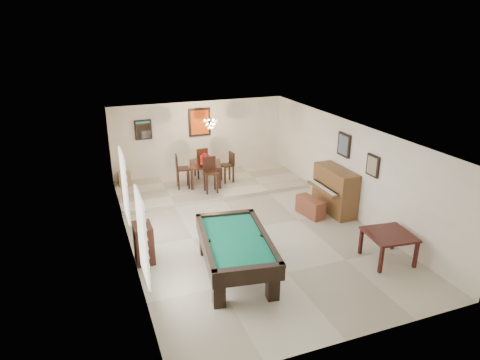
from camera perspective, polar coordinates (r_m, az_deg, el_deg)
ground_plane at (r=11.28m, az=1.09°, el=-6.53°), size 6.00×9.00×0.02m
wall_back at (r=14.82m, az=-5.37°, el=5.45°), size 6.00×0.04×2.60m
wall_front at (r=7.20m, az=14.88°, el=-12.17°), size 6.00×0.04×2.60m
wall_left at (r=10.10m, az=-14.89°, el=-2.41°), size 0.04×9.00×2.60m
wall_right at (r=12.13m, az=14.41°, el=1.49°), size 0.04×9.00×2.60m
ceiling at (r=10.36m, az=1.18°, el=6.45°), size 6.00×9.00×0.04m
dining_step at (r=14.06m, az=-3.83°, el=-0.65°), size 6.00×2.50×0.12m
window_left_front at (r=8.06m, az=-12.90°, el=-7.42°), size 0.06×1.00×1.70m
window_left_rear at (r=10.62m, az=-15.16°, el=-0.71°), size 0.06×1.00×1.70m
pool_table at (r=9.19m, az=-0.59°, el=-10.15°), size 1.74×2.71×0.84m
square_table at (r=10.27m, az=19.09°, el=-8.43°), size 1.08×1.08×0.68m
upright_piano at (r=12.25m, az=11.96°, el=-1.43°), size 0.86×1.53×1.27m
piano_bench at (r=12.07m, az=9.35°, el=-3.56°), size 0.48×0.95×0.50m
apothecary_chest at (r=9.89m, az=-12.72°, el=-8.20°), size 0.40×0.59×0.89m
dining_table at (r=13.83m, az=-4.64°, el=1.06°), size 1.22×1.22×0.83m
flower_vase at (r=13.67m, az=-4.71°, el=3.16°), size 0.15×0.15×0.23m
dining_chair_south at (r=13.13m, az=-3.92°, el=0.63°), size 0.43×0.43×1.10m
dining_chair_north at (r=14.46m, az=-5.28°, el=2.37°), size 0.43×0.43×1.05m
dining_chair_west at (r=13.58m, az=-7.64°, el=1.16°), size 0.45×0.45×1.09m
dining_chair_east at (r=13.99m, az=-1.72°, el=1.71°), size 0.40×0.40×1.00m
corner_bench at (r=14.37m, az=-15.16°, el=0.24°), size 0.37×0.46×0.41m
chandelier at (r=13.40m, az=-3.98°, el=7.85°), size 0.44×0.44×0.60m
back_painting at (r=14.64m, az=-5.41°, el=7.69°), size 0.75×0.06×0.95m
back_mirror at (r=14.30m, az=-12.79°, el=6.55°), size 0.55×0.06×0.65m
right_picture_upper at (r=12.17m, az=13.71°, el=4.57°), size 0.06×0.55×0.65m
right_picture_lower at (r=11.23m, az=17.29°, el=1.84°), size 0.06×0.45×0.55m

